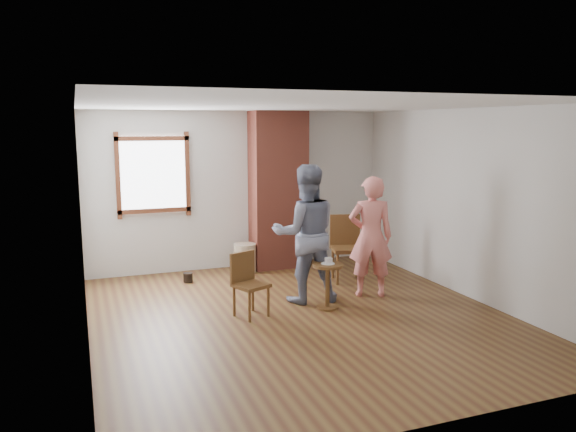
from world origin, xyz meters
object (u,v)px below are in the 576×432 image
at_px(side_table, 328,278).
at_px(person_pink, 371,237).
at_px(dining_chair_right, 346,244).
at_px(dining_chair_left, 248,280).
at_px(man, 306,234).
at_px(stoneware_crock, 245,258).

height_order(side_table, person_pink, person_pink).
bearing_deg(dining_chair_right, person_pink, -79.32).
bearing_deg(person_pink, dining_chair_left, 26.38).
distance_m(dining_chair_right, person_pink, 0.89).
distance_m(side_table, man, 0.68).
distance_m(side_table, person_pink, 0.96).
relative_size(side_table, person_pink, 0.36).
xyz_separation_m(stoneware_crock, dining_chair_right, (1.33, -1.01, 0.33)).
xyz_separation_m(stoneware_crock, man, (0.34, -1.76, 0.70)).
bearing_deg(dining_chair_left, side_table, -29.38).
bearing_deg(man, dining_chair_right, -132.51).
bearing_deg(side_table, dining_chair_right, 53.79).
bearing_deg(man, stoneware_crock, -68.81).
bearing_deg(side_table, stoneware_crock, 102.49).
relative_size(dining_chair_right, person_pink, 0.60).
height_order(man, person_pink, man).
height_order(stoneware_crock, man, man).
relative_size(stoneware_crock, dining_chair_right, 0.46).
relative_size(side_table, man, 0.32).
relative_size(man, person_pink, 1.10).
xyz_separation_m(dining_chair_right, side_table, (-0.85, -1.16, -0.16)).
height_order(dining_chair_left, side_table, dining_chair_left).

